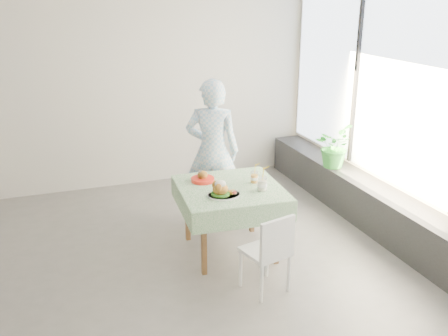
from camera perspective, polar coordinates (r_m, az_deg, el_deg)
name	(u,v)px	position (r m, az deg, el deg)	size (l,w,h in m)	color
floor	(141,272)	(5.16, -9.42, -11.67)	(6.00, 6.00, 0.00)	#575452
wall_back	(100,90)	(7.02, -14.00, 8.68)	(6.00, 0.02, 2.80)	beige
wall_front	(230,277)	(2.35, 0.64, -12.39)	(6.00, 0.02, 2.80)	beige
wall_right	(405,112)	(5.86, 20.00, 6.04)	(0.02, 5.00, 2.80)	beige
window_pane	(406,89)	(5.80, 20.05, 8.43)	(0.01, 4.80, 2.18)	#D1E0F9
window_ledge	(379,210)	(6.09, 17.30, -4.61)	(0.40, 4.80, 0.50)	black
cafe_table	(230,212)	(5.27, 0.70, -5.03)	(1.11, 1.11, 0.74)	brown
chair_far	(214,203)	(6.01, -1.11, -4.07)	(0.44, 0.44, 0.79)	white
chair_near	(265,267)	(4.72, 4.77, -11.17)	(0.45, 0.45, 0.78)	white
diner	(212,151)	(5.90, -1.33, 1.93)	(0.63, 0.41, 1.73)	#93C7EB
main_dish	(222,191)	(4.90, -0.22, -2.64)	(0.33, 0.33, 0.17)	white
juice_cup_orange	(254,178)	(5.26, 3.48, -1.11)	(0.09, 0.09, 0.24)	white
juice_cup_lemonade	(262,184)	(5.06, 4.39, -1.85)	(0.10, 0.10, 0.29)	white
second_dish	(203,178)	(5.30, -2.46, -1.18)	(0.25, 0.25, 0.12)	red
potted_plant	(333,146)	(6.56, 12.40, 2.50)	(0.51, 0.44, 0.56)	#28782F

